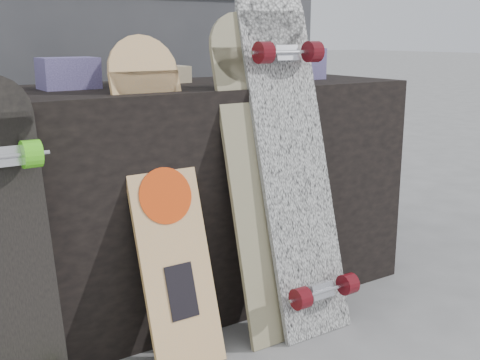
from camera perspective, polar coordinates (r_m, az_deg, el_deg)
ground at (r=1.99m, az=2.75°, el=-15.66°), size 60.00×60.00×0.00m
vendor_table at (r=2.23m, az=-4.82°, el=-1.29°), size 1.60×0.60×0.80m
booth at (r=2.93m, az=-13.55°, el=15.79°), size 2.40×0.22×2.20m
merch_box_purple at (r=2.04m, az=-15.96°, el=9.70°), size 0.18×0.12×0.10m
merch_box_small at (r=2.44m, az=5.85°, el=10.93°), size 0.14×0.14×0.12m
merch_box_flat at (r=2.22m, az=-7.74°, el=9.86°), size 0.22×0.10×0.06m
longboard_geisha at (r=1.82m, az=-7.24°, el=-1.07°), size 0.23×0.32×0.97m
longboard_celtic at (r=1.94m, az=1.68°, el=1.24°), size 0.23×0.28×1.05m
longboard_cascadia at (r=2.00m, az=4.99°, el=3.26°), size 0.27×0.39×1.18m
skateboard_dark at (r=1.62m, az=-20.64°, el=-6.18°), size 0.19×0.27×0.88m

